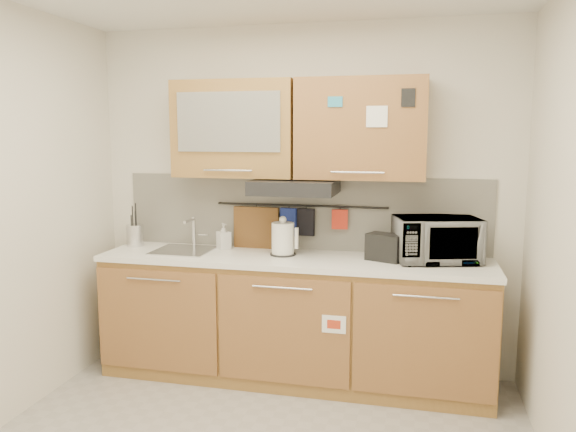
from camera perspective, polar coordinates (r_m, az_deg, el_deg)
The scene contains 17 objects.
wall_back at distance 4.28m, azimuth 1.42°, elevation 1.68°, with size 3.20×3.20×0.00m, color silver.
base_cabinet at distance 4.19m, azimuth 0.49°, elevation -11.06°, with size 2.80×0.64×0.88m.
countertop at distance 4.05m, azimuth 0.50°, elevation -4.45°, with size 2.82×0.62×0.04m, color white.
backsplash at distance 4.28m, azimuth 1.38°, elevation 0.33°, with size 2.80×0.02×0.56m, color silver.
upper_cabinets at distance 4.08m, azimuth 0.86°, elevation 8.82°, with size 1.82×0.37×0.70m.
range_hood at distance 4.02m, azimuth 0.69°, elevation 2.98°, with size 0.60×0.46×0.10m, color black.
sink at distance 4.32m, azimuth -10.52°, elevation -3.44°, with size 0.42×0.40×0.26m.
utensil_rail at distance 4.23m, azimuth 1.28°, elevation 1.07°, with size 0.02×0.02×1.30m, color black.
utensil_crock at distance 4.58m, azimuth -15.26°, elevation -1.87°, with size 0.15×0.15×0.34m.
kettle at distance 4.08m, azimuth -0.51°, elevation -2.41°, with size 0.21×0.18×0.29m.
toaster at distance 3.97m, azimuth 9.85°, elevation -3.11°, with size 0.29×0.23×0.19m.
microwave at distance 4.01m, azimuth 14.83°, elevation -2.33°, with size 0.56×0.38×0.31m, color #999999.
soap_bottle at distance 4.34m, azimuth -6.55°, elevation -2.04°, with size 0.09×0.09×0.20m, color #999999.
cutting_board at distance 4.34m, azimuth -3.25°, elevation -1.98°, with size 0.36×0.03×0.44m, color brown.
oven_mitt at distance 4.26m, azimuth 0.05°, elevation -0.60°, with size 0.13×0.03×0.21m, color navy.
dark_pouch at distance 4.23m, azimuth 1.82°, elevation -0.63°, with size 0.13×0.04×0.21m, color black.
pot_holder at distance 4.18m, azimuth 5.27°, elevation -0.35°, with size 0.12×0.02×0.15m, color red.
Camera 1 is at (0.87, -2.66, 1.80)m, focal length 35.00 mm.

